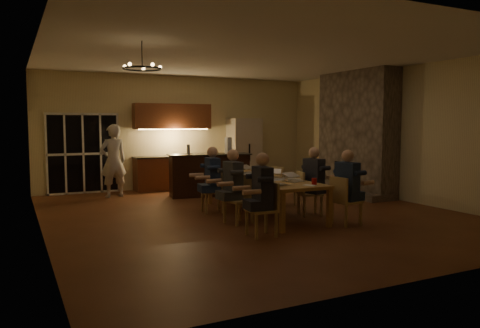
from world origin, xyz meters
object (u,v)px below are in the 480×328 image
bar_island (209,175)px  laptop_f (250,168)px  chair_right_mid (310,193)px  chair_right_far (284,186)px  laptop_d (273,172)px  redcup_near (314,181)px  chair_left_far (213,191)px  mug_front (270,178)px  can_cola (227,169)px  can_silver (283,179)px  mug_back (229,173)px  can_right (272,173)px  plate_near (294,179)px  chandelier (142,69)px  bar_blender (228,145)px  redcup_far (235,168)px  standing_person (113,161)px  bar_bottle (188,149)px  person_right_mid (314,181)px  laptop_a (276,179)px  chair_left_mid (238,200)px  laptop_c (248,173)px  redcup_mid (235,174)px  person_left_mid (233,186)px  plate_left (270,183)px  person_left_far (213,180)px  laptop_e (232,168)px  person_right_near (347,187)px  plate_far (265,173)px  chair_right_near (346,201)px  mug_mid (254,173)px  laptop_b (295,176)px  chair_left_near (261,210)px  dining_table (262,196)px  refrigerator (244,152)px

bar_island → laptop_f: size_ratio=6.52×
chair_right_mid → chair_right_far: 1.16m
bar_island → laptop_d: size_ratio=6.52×
bar_island → redcup_near: size_ratio=17.38×
chair_left_far → mug_front: (0.73, -1.14, 0.36)m
can_cola → can_silver: bearing=-84.4°
mug_back → can_right: 0.91m
chair_right_mid → plate_near: (-0.45, -0.09, 0.31)m
chair_left_far → laptop_f: (1.06, 0.34, 0.42)m
chandelier → bar_blender: bearing=46.6°
mug_front → chandelier: bearing=-177.5°
redcup_far → can_cola: same height
standing_person → can_cola: size_ratio=15.29×
laptop_d → bar_blender: bearing=119.4°
laptop_d → chair_right_far: bearing=80.2°
bar_bottle → bar_blender: size_ratio=0.58×
person_right_mid → laptop_a: (-1.19, -0.52, 0.17)m
person_right_mid → can_cola: bearing=17.8°
redcup_near → plate_near: (0.07, 0.77, -0.05)m
mug_front → bar_blender: bar_blender is taller
chair_right_mid → can_silver: 0.89m
chair_left_mid → laptop_c: laptop_c is taller
laptop_a → redcup_mid: bearing=-78.6°
person_left_mid → standing_person: 4.35m
redcup_mid → bar_bottle: size_ratio=0.50×
redcup_near → plate_left: 0.81m
person_left_far → laptop_e: 0.87m
person_left_mid → laptop_f: (1.14, 1.49, 0.17)m
person_right_near → plate_far: bearing=0.3°
can_silver → bar_bottle: bearing=99.1°
bar_blender → person_right_near: bearing=-93.5°
chair_right_near → mug_mid: 2.25m
chair_right_mid → chandelier: 4.13m
chair_left_mid → can_silver: 0.97m
laptop_f → can_right: 0.77m
chair_right_mid → laptop_e: bearing=48.7°
chair_right_near → person_left_mid: size_ratio=0.64×
person_left_mid → plate_near: size_ratio=4.96×
can_right → plate_far: size_ratio=0.44×
person_left_mid → laptop_b: 1.21m
chair_left_near → can_cola: 3.12m
chair_right_near → chair_left_near: bearing=87.0°
dining_table → can_right: size_ratio=27.43×
chandelier → laptop_a: (2.28, -0.48, -1.89)m
refrigerator → mug_back: size_ratio=20.00×
person_right_near → chandelier: (-3.49, 0.97, 2.06)m
can_silver → chair_left_near: bearing=-137.2°
chair_left_near → person_left_far: (0.06, 2.19, 0.24)m
can_right → chair_left_mid: bearing=-145.3°
bar_blender → laptop_a: bearing=-111.3°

